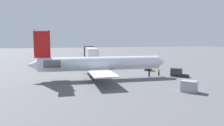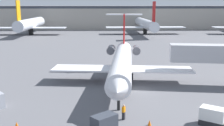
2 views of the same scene
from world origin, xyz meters
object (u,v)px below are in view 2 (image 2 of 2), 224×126
at_px(parked_airliner_west_mid, 30,24).
at_px(traffic_cone_mid, 17,124).
at_px(ground_crew_marshaller, 124,112).
at_px(baggage_tug_trailing, 216,118).
at_px(traffic_cone_near, 149,123).
at_px(regional_jet, 122,61).
at_px(parked_airliner_centre, 145,24).

bearing_deg(parked_airliner_west_mid, traffic_cone_mid, -76.37).
bearing_deg(ground_crew_marshaller, baggage_tug_trailing, -11.59).
bearing_deg(traffic_cone_near, ground_crew_marshaller, 149.01).
bearing_deg(regional_jet, ground_crew_marshaller, -92.56).
relative_size(regional_jet, parked_airliner_centre, 0.79).
height_order(regional_jet, baggage_tug_trailing, regional_jet).
distance_m(baggage_tug_trailing, traffic_cone_near, 6.69).
relative_size(baggage_tug_trailing, parked_airliner_centre, 0.11).
bearing_deg(traffic_cone_near, parked_airliner_centre, 82.42).
xyz_separation_m(baggage_tug_trailing, traffic_cone_mid, (-20.11, 0.23, -0.56)).
height_order(ground_crew_marshaller, traffic_cone_near, ground_crew_marshaller).
bearing_deg(ground_crew_marshaller, traffic_cone_mid, -171.33).
height_order(regional_jet, parked_airliner_centre, parked_airliner_centre).
distance_m(ground_crew_marshaller, parked_airliner_west_mid, 92.50).
xyz_separation_m(regional_jet, traffic_cone_near, (1.90, -16.23, -3.11)).
bearing_deg(regional_jet, parked_airliner_west_mid, 114.62).
relative_size(baggage_tug_trailing, parked_airliner_west_mid, 0.12).
distance_m(ground_crew_marshaller, parked_airliner_centre, 89.41).
bearing_deg(parked_airliner_west_mid, regional_jet, -65.38).
xyz_separation_m(traffic_cone_near, parked_airliner_centre, (11.93, 89.70, 3.89)).
distance_m(baggage_tug_trailing, parked_airliner_centre, 90.27).
xyz_separation_m(parked_airliner_west_mid, parked_airliner_centre, (46.78, 1.56, -0.20)).
height_order(regional_jet, parked_airliner_west_mid, parked_airliner_west_mid).
bearing_deg(ground_crew_marshaller, traffic_cone_near, -30.99).
distance_m(traffic_cone_mid, parked_airliner_west_mid, 90.92).
relative_size(traffic_cone_near, parked_airliner_west_mid, 0.02).
relative_size(ground_crew_marshaller, traffic_cone_mid, 3.07).
xyz_separation_m(traffic_cone_near, traffic_cone_mid, (-13.45, -0.13, 0.00)).
height_order(ground_crew_marshaller, parked_airliner_west_mid, parked_airliner_west_mid).
relative_size(ground_crew_marshaller, parked_airliner_west_mid, 0.05).
distance_m(regional_jet, baggage_tug_trailing, 18.83).
xyz_separation_m(ground_crew_marshaller, traffic_cone_near, (2.55, -1.53, -0.58)).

